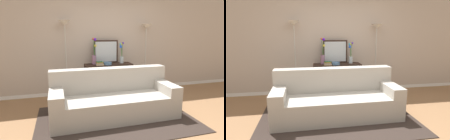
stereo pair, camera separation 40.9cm
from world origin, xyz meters
The scene contains 13 objects.
ground_plane centered at (0.00, 0.00, -0.01)m, with size 16.00×16.00×0.02m, color #936B47.
back_wall centered at (0.00, 2.16, 1.41)m, with size 12.00×0.15×2.83m.
area_rug centered at (-0.29, 0.44, 0.01)m, with size 2.79×1.80×0.01m.
couch centered at (-0.29, 0.60, 0.31)m, with size 2.30×0.92×0.88m.
console_table centered at (-0.07, 1.79, 0.55)m, with size 1.15×0.39×0.80m.
floor_lamp_left centered at (-1.07, 1.88, 1.43)m, with size 0.28×0.28×1.82m.
floor_lamp_right centered at (0.95, 1.88, 1.39)m, with size 0.28×0.28×1.76m.
wall_mirror centered at (-0.09, 1.95, 1.09)m, with size 0.61×0.02×0.57m.
vase_tall_flowers centered at (-0.41, 1.82, 1.02)m, with size 0.12×0.10×0.64m.
vase_short_flowers centered at (0.27, 1.82, 1.01)m, with size 0.12×0.10×0.52m.
fruit_bowl centered at (-0.13, 1.66, 0.83)m, with size 0.20×0.20×0.06m.
book_stack centered at (-0.32, 1.66, 0.84)m, with size 0.19×0.15×0.08m.
book_row_under_console centered at (-0.35, 1.79, 0.06)m, with size 0.37×0.18×0.13m.
Camera 1 is at (-1.24, -2.71, 1.57)m, focal length 30.79 mm.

